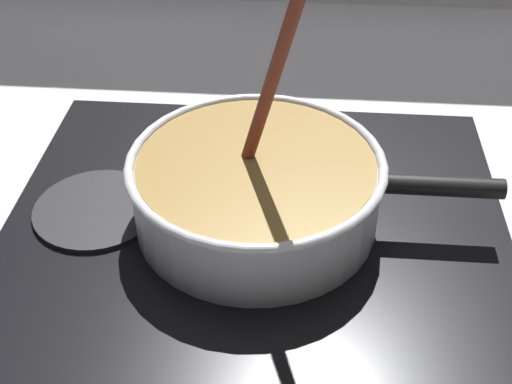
{
  "coord_description": "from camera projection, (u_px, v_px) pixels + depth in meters",
  "views": [
    {
      "loc": [
        0.03,
        -0.44,
        0.51
      ],
      "look_at": [
        -0.01,
        0.14,
        0.05
      ],
      "focal_mm": 47.85,
      "sensor_mm": 36.0,
      "label": 1
    }
  ],
  "objects": [
    {
      "name": "ground",
      "position": [
        257.0,
        335.0,
        0.68
      ],
      "size": [
        2.4,
        1.6,
        0.04
      ],
      "primitive_type": "cube",
      "color": "#B7B7BC"
    },
    {
      "name": "hob_plate",
      "position": [
        256.0,
        223.0,
        0.77
      ],
      "size": [
        0.56,
        0.48,
        0.01
      ],
      "primitive_type": "cube",
      "color": "black",
      "rests_on": "ground"
    },
    {
      "name": "burner_ring",
      "position": [
        256.0,
        217.0,
        0.76
      ],
      "size": [
        0.19,
        0.19,
        0.01
      ],
      "primitive_type": "torus",
      "color": "#592D0C",
      "rests_on": "hob_plate"
    },
    {
      "name": "spare_burner",
      "position": [
        97.0,
        209.0,
        0.78
      ],
      "size": [
        0.14,
        0.14,
        0.01
      ],
      "primitive_type": "cylinder",
      "color": "#262628",
      "rests_on": "hob_plate"
    },
    {
      "name": "cooking_pan",
      "position": [
        257.0,
        188.0,
        0.74
      ],
      "size": [
        0.4,
        0.28,
        0.34
      ],
      "color": "silver",
      "rests_on": "hob_plate"
    }
  ]
}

